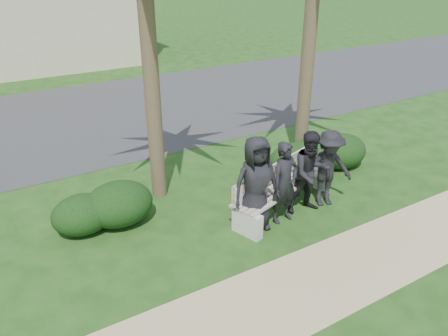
{
  "coord_description": "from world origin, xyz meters",
  "views": [
    {
      "loc": [
        -4.72,
        -5.76,
        4.76
      ],
      "look_at": [
        -0.69,
        1.0,
        0.89
      ],
      "focal_mm": 35.0,
      "sensor_mm": 36.0,
      "label": 1
    }
  ],
  "objects_px": {
    "man_c": "(310,173)",
    "man_d": "(328,169)",
    "man_a": "(256,184)",
    "man_b": "(285,183)",
    "park_bench": "(285,190)"
  },
  "relations": [
    {
      "from": "park_bench",
      "to": "man_b",
      "type": "xyz_separation_m",
      "value": [
        -0.31,
        -0.36,
        0.41
      ]
    },
    {
      "from": "man_b",
      "to": "man_d",
      "type": "xyz_separation_m",
      "value": [
        1.14,
        0.05,
        -0.01
      ]
    },
    {
      "from": "man_a",
      "to": "man_d",
      "type": "xyz_separation_m",
      "value": [
        1.75,
        -0.04,
        -0.11
      ]
    },
    {
      "from": "man_a",
      "to": "man_c",
      "type": "height_order",
      "value": "man_a"
    },
    {
      "from": "man_a",
      "to": "man_b",
      "type": "xyz_separation_m",
      "value": [
        0.62,
        -0.08,
        -0.11
      ]
    },
    {
      "from": "man_b",
      "to": "man_c",
      "type": "relative_size",
      "value": 0.96
    },
    {
      "from": "park_bench",
      "to": "man_b",
      "type": "distance_m",
      "value": 0.62
    },
    {
      "from": "man_d",
      "to": "man_c",
      "type": "bearing_deg",
      "value": -161.41
    },
    {
      "from": "man_b",
      "to": "man_d",
      "type": "distance_m",
      "value": 1.14
    },
    {
      "from": "man_c",
      "to": "man_d",
      "type": "relative_size",
      "value": 1.05
    },
    {
      "from": "man_c",
      "to": "man_d",
      "type": "bearing_deg",
      "value": 13.12
    },
    {
      "from": "man_a",
      "to": "man_b",
      "type": "height_order",
      "value": "man_a"
    },
    {
      "from": "man_b",
      "to": "man_c",
      "type": "distance_m",
      "value": 0.66
    },
    {
      "from": "park_bench",
      "to": "man_a",
      "type": "distance_m",
      "value": 1.09
    },
    {
      "from": "man_a",
      "to": "man_c",
      "type": "bearing_deg",
      "value": 5.53
    }
  ]
}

